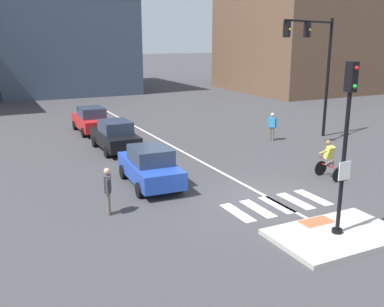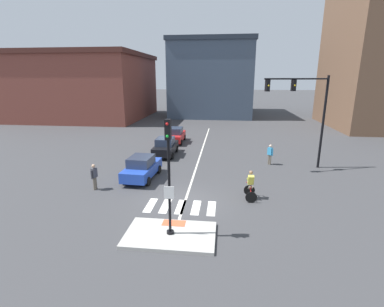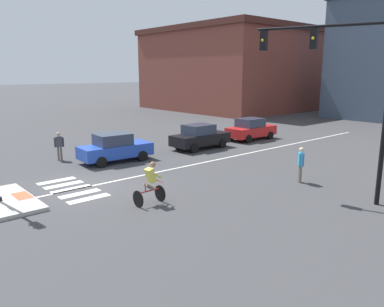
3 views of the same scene
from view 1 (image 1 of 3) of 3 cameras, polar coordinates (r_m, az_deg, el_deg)
name	(u,v)px [view 1 (image 1 of 3)]	position (r m, az deg, el deg)	size (l,w,h in m)	color
ground_plane	(266,199)	(16.82, 9.67, -5.86)	(300.00, 300.00, 0.00)	#3D3D3F
traffic_island	(337,235)	(14.23, 18.43, -10.07)	(4.02, 2.52, 0.15)	#B2AFA8
tactile_pad_front	(316,222)	(14.79, 15.98, -8.56)	(1.10, 0.60, 0.01)	#DB5B38
signal_pole	(346,134)	(13.25, 19.56, 2.40)	(0.44, 0.38, 5.12)	black
crosswalk_stripe_a	(237,212)	(15.40, 5.97, -7.70)	(0.44, 1.80, 0.01)	silver
crosswalk_stripe_b	(258,208)	(15.84, 8.59, -7.13)	(0.44, 1.80, 0.01)	silver
crosswalk_stripe_c	(277,205)	(16.31, 11.07, -6.58)	(0.44, 1.80, 0.01)	silver
crosswalk_stripe_d	(295,201)	(16.81, 13.39, -6.05)	(0.44, 1.80, 0.01)	silver
crosswalk_stripe_e	(313,197)	(17.34, 15.58, -5.55)	(0.44, 1.80, 0.01)	silver
lane_centre_line	(167,143)	(25.27, -3.34, 1.38)	(0.14, 28.00, 0.01)	silver
traffic_light_mast	(317,57)	(26.39, 16.00, 12.08)	(4.89, 1.95, 7.03)	black
building_corner_left	(58,31)	(53.91, -17.17, 15.03)	(14.54, 17.84, 13.22)	#3D4C60
car_black_westbound_far	(115,136)	(23.76, -10.04, 2.30)	(1.86, 4.11, 1.64)	black
car_blue_westbound_near	(150,166)	(17.92, -5.51, -1.67)	(2.02, 4.19, 1.64)	#2347B7
car_red_westbound_distant	(91,120)	(28.74, -13.04, 4.31)	(1.85, 4.10, 1.64)	red
cyclist	(329,159)	(19.59, 17.54, -0.68)	(0.68, 1.10, 1.68)	black
pedestrian_at_curb_left	(108,187)	(15.10, -10.97, -4.38)	(0.32, 0.53, 1.67)	#6B6051
pedestrian_waiting_far_side	(272,124)	(26.09, 10.46, 3.78)	(0.41, 0.42, 1.67)	#6B6051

